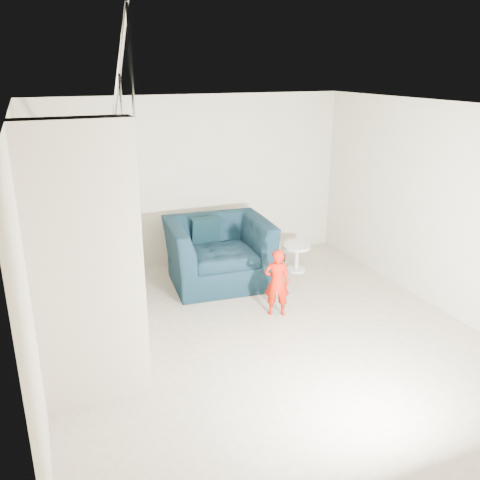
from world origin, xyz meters
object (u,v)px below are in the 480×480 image
(side_table, at_px, (297,254))
(staircase, at_px, (81,274))
(armchair, at_px, (219,252))
(toddler, at_px, (277,282))

(side_table, relative_size, staircase, 0.12)
(armchair, relative_size, side_table, 3.48)
(armchair, bearing_deg, staircase, -143.82)
(side_table, bearing_deg, armchair, 177.83)
(toddler, bearing_deg, armchair, -51.05)
(armchair, xyz_separation_m, toddler, (0.34, -1.29, -0.03))
(armchair, height_order, side_table, armchair)
(armchair, height_order, toddler, armchair)
(staircase, bearing_deg, armchair, 31.55)
(toddler, distance_m, side_table, 1.57)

